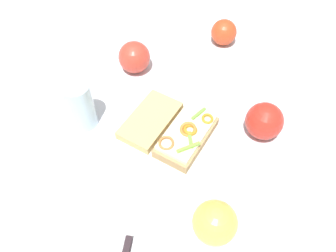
{
  "coord_description": "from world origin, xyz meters",
  "views": [
    {
      "loc": [
        -0.06,
        -0.46,
        0.64
      ],
      "look_at": [
        0.0,
        0.0,
        0.03
      ],
      "focal_mm": 37.13,
      "sensor_mm": 36.0,
      "label": 1
    }
  ],
  "objects_px": {
    "bread_slice_side": "(150,120)",
    "apple_2": "(224,32)",
    "plate": "(168,133)",
    "knife": "(128,245)",
    "sandwich": "(187,135)",
    "apple_1": "(215,223)",
    "drinking_glass": "(80,105)",
    "apple_0": "(264,121)",
    "apple_3": "(134,57)"
  },
  "relations": [
    {
      "from": "bread_slice_side",
      "to": "apple_2",
      "type": "bearing_deg",
      "value": 178.19
    },
    {
      "from": "plate",
      "to": "knife",
      "type": "relative_size",
      "value": 2.21
    },
    {
      "from": "sandwich",
      "to": "apple_2",
      "type": "height_order",
      "value": "apple_2"
    },
    {
      "from": "apple_1",
      "to": "apple_2",
      "type": "relative_size",
      "value": 1.16
    },
    {
      "from": "sandwich",
      "to": "drinking_glass",
      "type": "height_order",
      "value": "drinking_glass"
    },
    {
      "from": "apple_0",
      "to": "knife",
      "type": "xyz_separation_m",
      "value": [
        -0.32,
        -0.22,
        -0.03
      ]
    },
    {
      "from": "apple_1",
      "to": "apple_0",
      "type": "bearing_deg",
      "value": 53.35
    },
    {
      "from": "apple_0",
      "to": "apple_3",
      "type": "height_order",
      "value": "apple_0"
    },
    {
      "from": "sandwich",
      "to": "knife",
      "type": "height_order",
      "value": "sandwich"
    },
    {
      "from": "apple_2",
      "to": "drinking_glass",
      "type": "height_order",
      "value": "drinking_glass"
    },
    {
      "from": "plate",
      "to": "apple_3",
      "type": "relative_size",
      "value": 3.56
    },
    {
      "from": "apple_0",
      "to": "drinking_glass",
      "type": "relative_size",
      "value": 0.69
    },
    {
      "from": "plate",
      "to": "sandwich",
      "type": "relative_size",
      "value": 1.7
    },
    {
      "from": "bread_slice_side",
      "to": "apple_3",
      "type": "relative_size",
      "value": 1.86
    },
    {
      "from": "plate",
      "to": "apple_0",
      "type": "bearing_deg",
      "value": -5.86
    },
    {
      "from": "apple_1",
      "to": "drinking_glass",
      "type": "distance_m",
      "value": 0.38
    },
    {
      "from": "apple_3",
      "to": "drinking_glass",
      "type": "bearing_deg",
      "value": -128.44
    },
    {
      "from": "apple_2",
      "to": "knife",
      "type": "distance_m",
      "value": 0.62
    },
    {
      "from": "apple_0",
      "to": "drinking_glass",
      "type": "height_order",
      "value": "drinking_glass"
    },
    {
      "from": "knife",
      "to": "apple_1",
      "type": "bearing_deg",
      "value": -71.35
    },
    {
      "from": "apple_0",
      "to": "apple_1",
      "type": "relative_size",
      "value": 1.01
    },
    {
      "from": "apple_0",
      "to": "drinking_glass",
      "type": "xyz_separation_m",
      "value": [
        -0.4,
        0.08,
        0.02
      ]
    },
    {
      "from": "drinking_glass",
      "to": "knife",
      "type": "relative_size",
      "value": 0.92
    },
    {
      "from": "drinking_glass",
      "to": "knife",
      "type": "distance_m",
      "value": 0.32
    },
    {
      "from": "sandwich",
      "to": "knife",
      "type": "bearing_deg",
      "value": 4.28
    },
    {
      "from": "apple_0",
      "to": "knife",
      "type": "relative_size",
      "value": 0.64
    },
    {
      "from": "bread_slice_side",
      "to": "knife",
      "type": "relative_size",
      "value": 1.16
    },
    {
      "from": "apple_3",
      "to": "bread_slice_side",
      "type": "bearing_deg",
      "value": -84.23
    },
    {
      "from": "apple_0",
      "to": "knife",
      "type": "bearing_deg",
      "value": -145.45
    },
    {
      "from": "plate",
      "to": "sandwich",
      "type": "height_order",
      "value": "sandwich"
    },
    {
      "from": "sandwich",
      "to": "apple_3",
      "type": "distance_m",
      "value": 0.27
    },
    {
      "from": "apple_3",
      "to": "knife",
      "type": "bearing_deg",
      "value": -96.12
    },
    {
      "from": "bread_slice_side",
      "to": "apple_3",
      "type": "xyz_separation_m",
      "value": [
        -0.02,
        0.2,
        0.02
      ]
    },
    {
      "from": "bread_slice_side",
      "to": "drinking_glass",
      "type": "bearing_deg",
      "value": -63.69
    },
    {
      "from": "apple_2",
      "to": "drinking_glass",
      "type": "distance_m",
      "value": 0.45
    },
    {
      "from": "plate",
      "to": "bread_slice_side",
      "type": "xyz_separation_m",
      "value": [
        -0.04,
        0.03,
        0.02
      ]
    },
    {
      "from": "apple_2",
      "to": "drinking_glass",
      "type": "relative_size",
      "value": 0.59
    },
    {
      "from": "bread_slice_side",
      "to": "knife",
      "type": "height_order",
      "value": "bread_slice_side"
    },
    {
      "from": "drinking_glass",
      "to": "apple_0",
      "type": "bearing_deg",
      "value": -11.92
    },
    {
      "from": "apple_0",
      "to": "sandwich",
      "type": "bearing_deg",
      "value": -177.48
    },
    {
      "from": "sandwich",
      "to": "apple_3",
      "type": "relative_size",
      "value": 2.09
    },
    {
      "from": "plate",
      "to": "knife",
      "type": "xyz_separation_m",
      "value": [
        -0.11,
        -0.24,
        0.0
      ]
    },
    {
      "from": "apple_1",
      "to": "drinking_glass",
      "type": "height_order",
      "value": "drinking_glass"
    },
    {
      "from": "plate",
      "to": "apple_1",
      "type": "distance_m",
      "value": 0.24
    },
    {
      "from": "sandwich",
      "to": "apple_0",
      "type": "relative_size",
      "value": 2.04
    },
    {
      "from": "sandwich",
      "to": "apple_1",
      "type": "xyz_separation_m",
      "value": [
        0.02,
        -0.2,
        0.01
      ]
    },
    {
      "from": "bread_slice_side",
      "to": "apple_2",
      "type": "xyz_separation_m",
      "value": [
        0.23,
        0.27,
        0.01
      ]
    },
    {
      "from": "apple_1",
      "to": "apple_3",
      "type": "xyz_separation_m",
      "value": [
        -0.11,
        0.46,
        -0.0
      ]
    },
    {
      "from": "apple_1",
      "to": "apple_3",
      "type": "height_order",
      "value": "same"
    },
    {
      "from": "sandwich",
      "to": "apple_2",
      "type": "bearing_deg",
      "value": -167.47
    }
  ]
}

